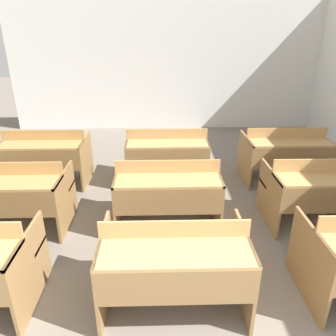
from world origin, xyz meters
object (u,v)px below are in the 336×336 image
bench_second_left (13,193)px  bench_second_right (320,189)px  bench_front_center (174,261)px  bench_third_right (285,152)px  bench_second_center (168,191)px  bench_third_center (167,154)px  bench_third_left (46,155)px

bench_second_left → bench_second_right: 3.58m
bench_front_center → bench_third_right: 3.03m
bench_second_center → bench_third_center: same height
bench_second_left → bench_third_left: (-0.01, 1.22, 0.00)m
bench_third_left → bench_front_center: bearing=-53.5°
bench_second_right → bench_third_left: same height
bench_third_right → bench_second_center: bearing=-146.3°
bench_third_left → bench_second_center: bearing=-33.9°
bench_second_right → bench_third_right: same height
bench_second_center → bench_third_center: size_ratio=1.00×
bench_second_right → bench_third_center: same height
bench_front_center → bench_third_left: size_ratio=1.00×
bench_second_center → bench_second_right: size_ratio=1.00×
bench_second_right → bench_front_center: bearing=-145.4°
bench_second_right → bench_third_center: bearing=145.6°
bench_second_left → bench_second_center: 1.78m
bench_second_left → bench_third_left: 1.22m
bench_third_center → bench_third_left: bearing=-179.9°
bench_third_left → bench_third_right: same height
bench_second_right → bench_third_right: size_ratio=1.00×
bench_second_right → bench_second_left: bearing=-180.0°
bench_third_left → bench_third_right: size_ratio=1.00×
bench_second_left → bench_third_left: bearing=90.4°
bench_third_center → bench_third_right: same height
bench_second_center → bench_third_right: (1.81, 1.21, 0.00)m
bench_second_right → bench_third_center: size_ratio=1.00×
bench_second_left → bench_second_right: (3.58, 0.00, 0.00)m
bench_third_right → bench_second_right: bearing=-90.4°
bench_second_center → bench_third_right: same height
bench_second_center → bench_third_left: same height
bench_second_left → bench_front_center: bearing=-34.3°
bench_front_center → bench_third_center: 2.45m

